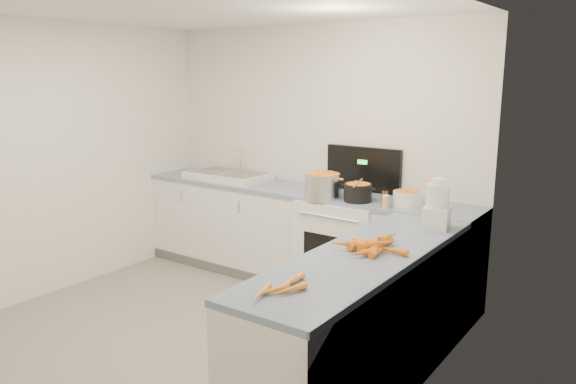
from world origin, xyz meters
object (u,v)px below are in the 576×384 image
Objects in this scene: steel_pot at (323,187)px; spice_jar at (386,203)px; stove at (347,245)px; mixing_bowl at (409,199)px; sink at (228,175)px; food_processor at (437,207)px; black_pot at (358,194)px; extract_bottle at (385,198)px.

steel_pot is 3.35× the size of spice_jar.
mixing_bowl is (0.60, -0.02, 0.53)m from stove.
food_processor reaches higher than sink.
spice_jar is (-0.11, -0.21, -0.01)m from mixing_bowl.
food_processor reaches higher than black_pot.
spice_jar is 0.66m from food_processor.
stove is 0.80m from mixing_bowl.
sink is 1.63m from black_pot.
stove reaches higher than spice_jar.
stove is 0.74m from spice_jar.
stove is 1.34m from food_processor.
extract_bottle is at bearing -143.10° from mixing_bowl.
mixing_bowl is at bearing 11.56° from steel_pot.
black_pot is at bearing 176.61° from extract_bottle.
mixing_bowl is at bearing -1.11° from sink.
extract_bottle is (0.26, -0.02, -0.00)m from black_pot.
sink is 2.36× the size of food_processor.
extract_bottle is 0.10m from spice_jar.
extract_bottle is at bearing -18.45° from stove.
black_pot is at bearing 153.38° from food_processor.
sink reaches higher than spice_jar.
mixing_bowl is 0.23m from spice_jar.
stove is at bearing 151.50° from food_processor.
mixing_bowl is (0.43, 0.11, -0.01)m from black_pot.
mixing_bowl is at bearing 13.93° from black_pot.
steel_pot is 1.24× the size of mixing_bowl.
stove is at bearing 177.70° from mixing_bowl.
black_pot is (1.62, -0.15, 0.03)m from sink.
sink is 1.89m from extract_bottle.
steel_pot is at bearing -168.44° from mixing_bowl.
steel_pot is 0.77m from mixing_bowl.
steel_pot is 0.59m from extract_bottle.
sink is 1.95m from spice_jar.
sink is 8.90× the size of spice_jar.
spice_jar is at bearing -17.65° from black_pot.
food_processor reaches higher than steel_pot.
sink is at bearing 179.38° from stove.
stove is 1.58× the size of sink.
extract_bottle is at bearing -4.87° from sink.
stove is 1.54m from sink.
spice_jar is at bearing -7.21° from sink.
black_pot is at bearing -37.15° from stove.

